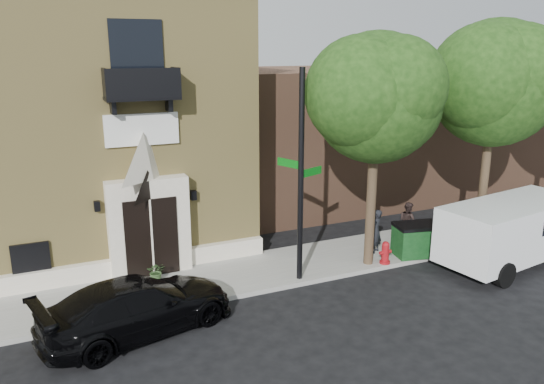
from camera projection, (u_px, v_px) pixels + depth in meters
The scene contains 14 objects.
ground at pixel (206, 306), 15.67m from camera, with size 120.00×120.00×0.00m, color black.
sidewalk at pixel (221, 278), 17.36m from camera, with size 42.00×3.00×0.15m, color gray.
church at pixel (65, 122), 20.27m from camera, with size 12.20×11.01×9.30m.
neighbour_building at pixel (374, 131), 27.47m from camera, with size 18.00×8.00×6.40m, color brown.
street_tree_left at pixel (379, 97), 16.80m from camera, with size 4.97×4.38×7.77m.
street_tree_mid at pixel (497, 82), 18.68m from camera, with size 5.21×4.64×8.25m.
black_sedan at pixel (138, 306), 14.04m from camera, with size 2.11×5.20×1.51m, color black.
cargo_van at pixel (515, 229), 18.45m from camera, with size 5.82×3.02×2.26m.
street_sign at pixel (301, 177), 16.33m from camera, with size 1.29×1.00×6.68m.
fire_hydrant at pixel (385, 253), 18.27m from camera, with size 0.46×0.36×0.80m.
dumpster at pixel (419, 239), 18.99m from camera, with size 1.95×1.34×1.17m.
planter at pixel (156, 272), 16.90m from camera, with size 0.57×0.50×0.64m, color #3C5E2F.
pedestrian_near at pixel (376, 231), 19.17m from camera, with size 0.59×0.39×1.61m, color black.
pedestrian_far at pixel (408, 221), 20.41m from camera, with size 0.74×0.58×1.52m, color #302320.
Camera 1 is at (-4.02, -13.78, 7.38)m, focal length 35.00 mm.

